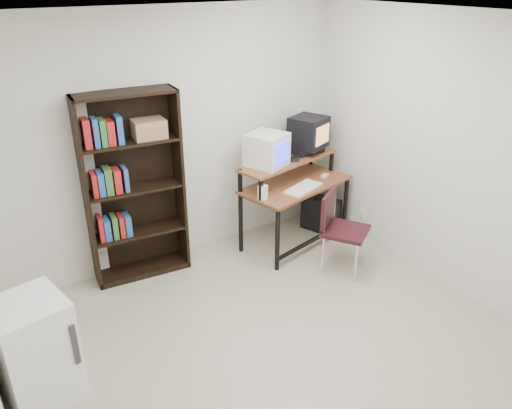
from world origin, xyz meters
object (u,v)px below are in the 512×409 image
computer_desk (294,186)px  crt_monitor (267,150)px  crt_tv (309,132)px  pc_tower (321,214)px  school_chair (339,224)px  mini_fridge (35,351)px  bookshelf (133,186)px

computer_desk → crt_monitor: size_ratio=2.77×
crt_tv → pc_tower: bearing=-65.1°
crt_monitor → school_chair: (0.34, -0.82, -0.62)m
crt_tv → mini_fridge: bearing=176.8°
crt_tv → bookshelf: size_ratio=0.25×
bookshelf → mini_fridge: bearing=-129.4°
computer_desk → pc_tower: bearing=-7.5°
crt_tv → school_chair: (-0.28, -0.90, -0.69)m
bookshelf → mini_fridge: bookshelf is taller
computer_desk → pc_tower: 0.66m
school_chair → crt_monitor: bearing=81.0°
computer_desk → crt_tv: 0.63m
computer_desk → mini_fridge: size_ratio=1.64×
school_chair → mini_fridge: school_chair is taller
crt_monitor → school_chair: 1.08m
crt_monitor → bookshelf: bearing=145.9°
computer_desk → crt_tv: (0.31, 0.17, 0.53)m
computer_desk → crt_monitor: (-0.31, 0.09, 0.45)m
mini_fridge → crt_tv: bearing=7.2°
computer_desk → bookshelf: size_ratio=0.72×
crt_monitor → computer_desk: bearing=-39.3°
pc_tower → crt_tv: bearing=116.2°
computer_desk → bookshelf: bookshelf is taller
crt_tv → school_chair: crt_tv is taller
crt_monitor → school_chair: bearing=-90.6°
bookshelf → crt_monitor: bearing=-4.9°
school_chair → bookshelf: 2.10m
crt_monitor → pc_tower: (0.76, -0.06, -0.94)m
school_chair → mini_fridge: bearing=151.1°
crt_monitor → school_chair: size_ratio=0.57×
computer_desk → school_chair: computer_desk is taller
pc_tower → mini_fridge: bearing=175.3°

